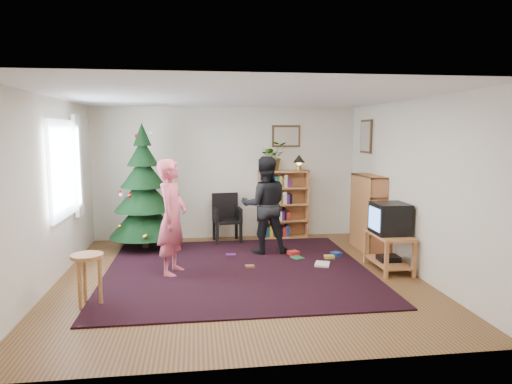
{
  "coord_description": "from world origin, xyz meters",
  "views": [
    {
      "loc": [
        -0.58,
        -6.2,
        2.02
      ],
      "look_at": [
        0.34,
        0.79,
        1.1
      ],
      "focal_mm": 32.0,
      "sensor_mm": 36.0,
      "label": 1
    }
  ],
  "objects": [
    {
      "name": "window_pane",
      "position": [
        -2.47,
        0.6,
        1.5
      ],
      "size": [
        0.04,
        1.2,
        1.4
      ],
      "primitive_type": "cube",
      "color": "silver",
      "rests_on": "wall_left"
    },
    {
      "name": "christmas_tree",
      "position": [
        -1.48,
        1.79,
        0.91
      ],
      "size": [
        1.2,
        1.2,
        2.19
      ],
      "rotation": [
        0.0,
        0.0,
        -0.19
      ],
      "color": "#3F2816",
      "rests_on": "rug"
    },
    {
      "name": "table_lamp",
      "position": [
        1.38,
        2.34,
        1.5
      ],
      "size": [
        0.23,
        0.23,
        0.3
      ],
      "color": "#A57F33",
      "rests_on": "bookshelf_back"
    },
    {
      "name": "tv_stand",
      "position": [
        2.22,
        0.04,
        0.32
      ],
      "size": [
        0.47,
        0.84,
        0.55
      ],
      "color": "#BC7043",
      "rests_on": "floor"
    },
    {
      "name": "stool",
      "position": [
        -1.86,
        -0.84,
        0.48
      ],
      "size": [
        0.37,
        0.37,
        0.62
      ],
      "color": "#BC7043",
      "rests_on": "floor"
    },
    {
      "name": "wall_front",
      "position": [
        0.0,
        -2.5,
        1.25
      ],
      "size": [
        5.0,
        0.02,
        2.5
      ],
      "primitive_type": "cube",
      "color": "silver",
      "rests_on": "floor"
    },
    {
      "name": "bookshelf_back",
      "position": [
        1.08,
        2.34,
        0.66
      ],
      "size": [
        0.95,
        0.3,
        1.3
      ],
      "color": "#BC7043",
      "rests_on": "floor"
    },
    {
      "name": "picture_back",
      "position": [
        1.15,
        2.48,
        1.95
      ],
      "size": [
        0.55,
        0.03,
        0.42
      ],
      "color": "#4C3319",
      "rests_on": "wall_back"
    },
    {
      "name": "wall_back",
      "position": [
        0.0,
        2.5,
        1.25
      ],
      "size": [
        5.0,
        0.02,
        2.5
      ],
      "primitive_type": "cube",
      "color": "silver",
      "rests_on": "floor"
    },
    {
      "name": "picture_right",
      "position": [
        2.48,
        1.75,
        1.95
      ],
      "size": [
        0.03,
        0.5,
        0.6
      ],
      "color": "#4C3319",
      "rests_on": "wall_right"
    },
    {
      "name": "wall_right",
      "position": [
        2.5,
        0.0,
        1.25
      ],
      "size": [
        0.02,
        5.0,
        2.5
      ],
      "primitive_type": "cube",
      "color": "silver",
      "rests_on": "floor"
    },
    {
      "name": "person_standing",
      "position": [
        -0.93,
        0.27,
        0.83
      ],
      "size": [
        0.55,
        0.69,
        1.65
      ],
      "primitive_type": "imported",
      "rotation": [
        0.0,
        0.0,
        1.27
      ],
      "color": "#D25467",
      "rests_on": "rug"
    },
    {
      "name": "potted_plant",
      "position": [
        0.88,
        2.34,
        1.57
      ],
      "size": [
        0.54,
        0.49,
        0.55
      ],
      "primitive_type": "imported",
      "rotation": [
        0.0,
        0.0,
        0.13
      ],
      "color": "gray",
      "rests_on": "bookshelf_back"
    },
    {
      "name": "curtain",
      "position": [
        -2.43,
        1.3,
        1.5
      ],
      "size": [
        0.06,
        0.35,
        1.6
      ],
      "primitive_type": "cube",
      "color": "white",
      "rests_on": "wall_left"
    },
    {
      "name": "ceiling",
      "position": [
        0.0,
        0.0,
        2.5
      ],
      "size": [
        5.0,
        5.0,
        0.0
      ],
      "primitive_type": "plane",
      "rotation": [
        3.14,
        0.0,
        0.0
      ],
      "color": "white",
      "rests_on": "wall_back"
    },
    {
      "name": "bookshelf_right",
      "position": [
        2.34,
        1.21,
        0.66
      ],
      "size": [
        0.3,
        0.95,
        1.3
      ],
      "rotation": [
        0.0,
        0.0,
        1.57
      ],
      "color": "#BC7043",
      "rests_on": "floor"
    },
    {
      "name": "armchair",
      "position": [
        -0.03,
        2.18,
        0.48
      ],
      "size": [
        0.54,
        0.54,
        0.89
      ],
      "rotation": [
        0.0,
        0.0,
        0.1
      ],
      "color": "black",
      "rests_on": "rug"
    },
    {
      "name": "crt_tv",
      "position": [
        2.22,
        0.04,
        0.78
      ],
      "size": [
        0.48,
        0.52,
        0.45
      ],
      "color": "black",
      "rests_on": "tv_stand"
    },
    {
      "name": "person_by_chair",
      "position": [
        0.55,
        1.23,
        0.82
      ],
      "size": [
        0.8,
        0.63,
        1.63
      ],
      "primitive_type": "imported",
      "rotation": [
        0.0,
        0.0,
        3.13
      ],
      "color": "black",
      "rests_on": "rug"
    },
    {
      "name": "floor",
      "position": [
        0.0,
        0.0,
        0.0
      ],
      "size": [
        5.0,
        5.0,
        0.0
      ],
      "primitive_type": "plane",
      "color": "brown",
      "rests_on": "ground"
    },
    {
      "name": "rug",
      "position": [
        0.0,
        0.3,
        0.01
      ],
      "size": [
        3.8,
        3.6,
        0.02
      ],
      "primitive_type": "cube",
      "color": "black",
      "rests_on": "floor"
    },
    {
      "name": "floor_clutter",
      "position": [
        0.95,
        0.72,
        0.04
      ],
      "size": [
        1.9,
        0.93,
        0.08
      ],
      "color": "#A51E19",
      "rests_on": "rug"
    },
    {
      "name": "wall_left",
      "position": [
        -2.5,
        0.0,
        1.25
      ],
      "size": [
        0.02,
        5.0,
        2.5
      ],
      "primitive_type": "cube",
      "color": "silver",
      "rests_on": "floor"
    }
  ]
}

